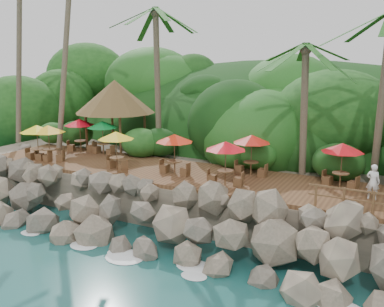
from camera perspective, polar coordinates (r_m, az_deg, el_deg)
The scene contains 10 objects.
ground at distance 19.29m, azimuth -8.57°, elevation -13.38°, with size 140.00×140.00×0.00m, color #19514F.
land_base at distance 32.49m, azimuth 8.24°, elevation -0.69°, with size 32.00×25.20×2.10m, color gray.
jungle_hill at distance 39.71m, azimuth 11.85°, elevation 0.02°, with size 44.80×28.00×15.40m, color #143811.
seawall at distance 20.34m, azimuth -5.31°, elevation -8.37°, with size 29.00×4.00×2.30m, color gray, non-canonical shape.
terrace at distance 23.30m, azimuth 0.00°, elevation -2.88°, with size 26.00×5.00×0.20m, color brown.
jungle_foliage at distance 31.83m, azimuth 7.58°, elevation -2.89°, with size 44.00×16.00×12.00m, color #143811, non-canonical shape.
foam_line at distance 19.49m, azimuth -8.04°, elevation -12.98°, with size 25.20×0.80×0.06m.
palapa at distance 29.91m, azimuth -10.03°, elevation 7.33°, with size 5.34×5.34×4.60m.
dining_clusters at distance 23.50m, azimuth -3.61°, elevation 1.95°, with size 22.51×5.19×2.15m.
waiter at distance 20.50m, azimuth 22.56°, elevation -3.44°, with size 0.57×0.38×1.57m, color white.
Camera 1 is at (10.47, -13.88, 8.35)m, focal length 40.85 mm.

